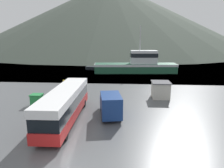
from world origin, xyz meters
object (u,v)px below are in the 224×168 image
at_px(delivery_van, 110,104).
at_px(small_boat, 98,68).
at_px(fishing_boat, 137,65).
at_px(tour_bus, 65,103).
at_px(storage_bin, 37,99).
at_px(dock_kiosk, 161,90).

relative_size(delivery_van, small_boat, 0.86).
bearing_deg(fishing_boat, tour_bus, 159.25).
xyz_separation_m(fishing_boat, storage_bin, (-14.31, -26.03, -1.26)).
bearing_deg(storage_bin, dock_kiosk, 14.76).
height_order(fishing_boat, small_boat, fishing_boat).
bearing_deg(tour_bus, fishing_boat, 72.26).
bearing_deg(tour_bus, small_boat, 91.39).
xyz_separation_m(storage_bin, dock_kiosk, (16.60, 4.37, 0.47)).
xyz_separation_m(storage_bin, small_boat, (3.65, 29.93, -0.30)).
bearing_deg(small_boat, storage_bin, 178.78).
bearing_deg(storage_bin, small_boat, 83.04).
distance_m(fishing_boat, dock_kiosk, 21.79).
relative_size(delivery_van, storage_bin, 3.77).
xyz_separation_m(delivery_van, storage_bin, (-9.88, 3.12, -0.63)).
distance_m(tour_bus, dock_kiosk, 14.47).
bearing_deg(delivery_van, storage_bin, 152.41).
relative_size(storage_bin, dock_kiosk, 0.53).
distance_m(delivery_van, small_boat, 33.65).
distance_m(fishing_boat, small_boat, 11.46).
relative_size(fishing_boat, storage_bin, 14.01).
relative_size(delivery_van, dock_kiosk, 2.01).
distance_m(delivery_van, storage_bin, 10.38).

